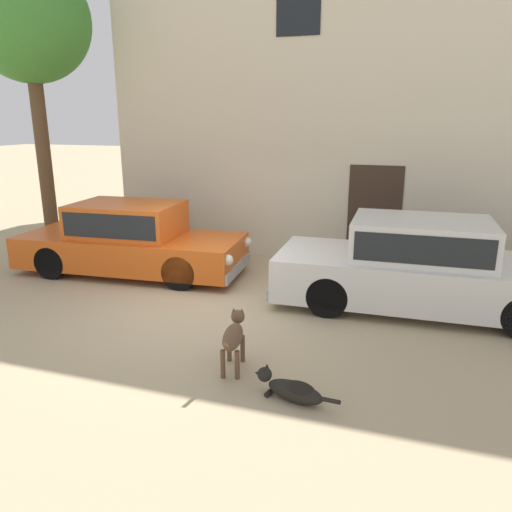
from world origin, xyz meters
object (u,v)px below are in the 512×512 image
at_px(stray_dog_tan, 234,336).
at_px(parked_sedan_nearest, 130,239).
at_px(stray_dog_spotted, 292,389).
at_px(acacia_tree_left, 29,24).
at_px(parked_sedan_second, 421,265).

bearing_deg(stray_dog_tan, parked_sedan_nearest, 36.73).
bearing_deg(stray_dog_tan, stray_dog_spotted, -130.68).
distance_m(stray_dog_spotted, acacia_tree_left, 9.93).
xyz_separation_m(parked_sedan_second, stray_dog_tan, (-2.18, -2.84, -0.30)).
relative_size(parked_sedan_nearest, acacia_tree_left, 0.74).
bearing_deg(acacia_tree_left, parked_sedan_nearest, -22.70).
distance_m(parked_sedan_second, stray_dog_tan, 3.59).
bearing_deg(stray_dog_tan, acacia_tree_left, 44.79).
distance_m(parked_sedan_nearest, stray_dog_tan, 4.55).
distance_m(parked_sedan_nearest, parked_sedan_second, 5.55).
bearing_deg(parked_sedan_second, stray_dog_tan, -129.12).
relative_size(parked_sedan_nearest, stray_dog_spotted, 4.45).
height_order(parked_sedan_nearest, stray_dog_tan, parked_sedan_nearest).
height_order(parked_sedan_second, stray_dog_tan, parked_sedan_second).
bearing_deg(acacia_tree_left, stray_dog_spotted, -33.59).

